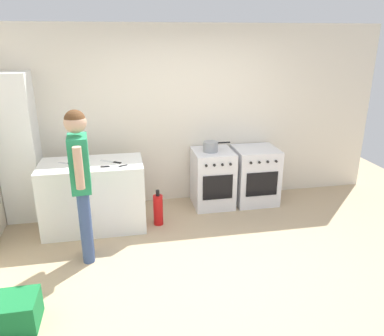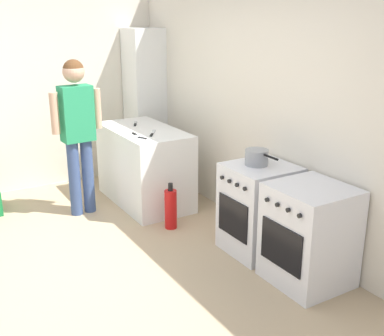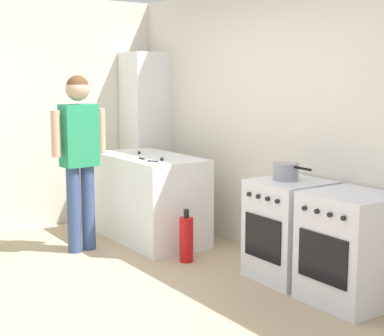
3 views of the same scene
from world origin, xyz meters
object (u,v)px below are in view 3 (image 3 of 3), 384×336
Objects in this scene: pot at (286,171)px; larder_cabinet at (145,136)px; oven_left at (290,230)px; knife_paring at (150,161)px; knife_chef at (162,158)px; fire_extinguisher at (186,239)px; knife_carving at (146,160)px; person at (79,146)px; knife_utility at (139,152)px; oven_right at (351,248)px.

larder_cabinet is (-2.61, 0.12, 0.08)m from pot.
knife_paring reaches higher than oven_left.
knife_chef is 0.23m from knife_paring.
fire_extinguisher is 0.25× the size of larder_cabinet.
knife_chef is 0.83× the size of knife_carving.
person reaches higher than knife_chef.
person is 1.38m from fire_extinguisher.
person is at bearing -127.90° from knife_paring.
pot is 1.19× the size of knife_carving.
pot is at bearing -155.03° from oven_left.
oven_left is 0.42× the size of larder_cabinet.
knife_chef is at bearing 119.59° from knife_paring.
larder_cabinet reaches higher than person.
knife_utility and knife_chef have the same top height.
person reaches higher than pot.
pot is 1.44× the size of knife_chef.
fire_extinguisher is at bearing -6.56° from knife_utility.
oven_left is at bearing 33.09° from person.
pot reaches higher than knife_paring.
knife_utility is at bearing -170.32° from pot.
knife_carving is 1.41m from larder_cabinet.
oven_left is 1.56m from knife_chef.
oven_right is at bearing 16.64° from knife_paring.
knife_chef is (-1.39, -0.37, -0.02)m from pot.
oven_right is 2.74m from person.
knife_chef is (-1.44, -0.39, 0.48)m from oven_left.
pot reaches higher than knife_utility.
oven_left is 1.70× the size of fire_extinguisher.
oven_left is at bearing -180.00° from oven_right.
oven_left is 0.49× the size of person.
fire_extinguisher is at bearing 14.20° from knife_paring.
oven_right is at bearing 0.00° from oven_left.
person is at bearing -146.72° from pot.
knife_chef is at bearing -169.47° from oven_right.
knife_paring is 0.10× the size of larder_cabinet.
knife_paring is at bearing -27.62° from larder_cabinet.
knife_utility is at bearing 106.36° from person.
larder_cabinet reaches higher than knife_paring.
knife_carving is at bearing -84.56° from knife_chef.
pot is (-0.04, -0.02, 0.50)m from oven_left.
oven_left is at bearing 28.78° from fire_extinguisher.
person reaches higher than knife_utility.
oven_right is 0.49× the size of person.
pot is 1.49m from knife_carving.
knife_utility is at bearing -169.96° from oven_left.
knife_carving is 0.17× the size of larder_cabinet.
knife_paring is at bearing -7.09° from knife_carving.
pot is at bearing 9.68° from knife_utility.
knife_carving is at bearing -22.34° from knife_utility.
pot is at bearing 28.98° from fire_extinguisher.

